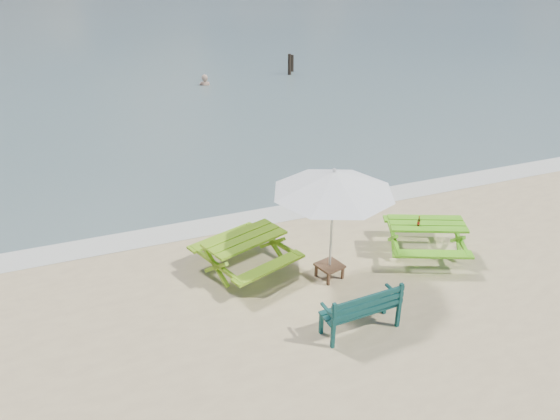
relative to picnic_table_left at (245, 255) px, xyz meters
name	(u,v)px	position (x,y,z in m)	size (l,w,h in m)	color
foam_strip	(279,214)	(1.63, 2.24, -0.40)	(22.00, 0.90, 0.01)	silver
picnic_table_left	(245,255)	(0.00, 0.00, 0.00)	(2.31, 2.43, 0.84)	#78AD1A
picnic_table_right	(425,239)	(4.08, -0.80, -0.01)	(2.29, 2.39, 0.81)	#5EBB1C
park_bench	(360,317)	(1.38, -2.67, -0.12)	(1.55, 0.62, 0.93)	#0D3938
side_table	(329,271)	(1.60, -0.91, -0.23)	(0.62, 0.62, 0.33)	brown
patio_umbrella	(334,182)	(1.60, -0.91, 1.86)	(3.10, 3.10, 2.50)	silver
beer_bottle	(419,223)	(3.81, -0.84, 0.48)	(0.06, 0.06, 0.24)	#995416
swimmer	(205,92)	(3.07, 16.06, -0.77)	(0.76, 0.64, 1.77)	tan
mooring_pilings	(291,66)	(7.83, 16.79, -0.01)	(0.56, 0.76, 1.26)	black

